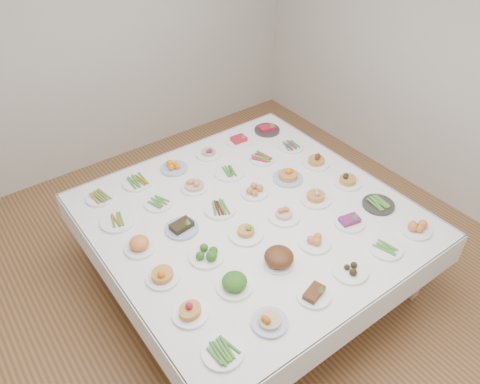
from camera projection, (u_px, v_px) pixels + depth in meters
room_envelope at (231, 97)px, 3.02m from camera, size 5.02×5.02×2.81m
display_table at (251, 220)px, 3.80m from camera, size 2.37×2.37×0.75m
dish_0 at (223, 351)px, 2.76m from camera, size 0.25×0.25×0.06m
dish_1 at (270, 318)px, 2.91m from camera, size 0.24×0.24×0.13m
dish_2 at (314, 293)px, 3.08m from camera, size 0.23×0.23×0.10m
dish_3 at (350, 268)px, 3.26m from camera, size 0.25×0.25×0.09m
dish_4 at (386, 248)px, 3.43m from camera, size 0.24×0.24×0.05m
dish_5 at (416, 226)px, 3.57m from camera, size 0.24×0.24×0.11m
dish_6 at (190, 309)px, 2.96m from camera, size 0.23×0.23×0.13m
dish_7 at (234, 281)px, 3.12m from camera, size 0.24×0.24×0.15m
dish_8 at (279, 257)px, 3.30m from camera, size 0.25×0.25×0.15m
dish_9 at (315, 240)px, 3.47m from camera, size 0.23×0.23×0.10m
dish_10 at (350, 220)px, 3.65m from camera, size 0.24×0.24×0.10m
dish_11 at (379, 203)px, 3.82m from camera, size 0.26×0.26×0.06m
dish_12 at (162, 273)px, 3.19m from camera, size 0.24×0.23×0.14m
dish_13 at (206, 252)px, 3.35m from camera, size 0.25×0.25×0.12m
dish_14 at (246, 230)px, 3.53m from camera, size 0.26×0.26×0.13m
dish_15 at (284, 212)px, 3.69m from camera, size 0.25×0.25×0.13m
dish_16 at (316, 195)px, 3.86m from camera, size 0.26×0.26×0.13m
dish_17 at (348, 179)px, 4.04m from camera, size 0.23×0.23×0.12m
dish_18 at (139, 244)px, 3.42m from camera, size 0.23×0.23×0.12m
dish_19 at (182, 225)px, 3.59m from camera, size 0.26×0.26×0.12m
dish_20 at (220, 208)px, 3.78m from camera, size 0.26×0.25×0.06m
dish_21 at (255, 190)px, 3.93m from camera, size 0.23×0.23×0.10m
dish_22 at (288, 173)px, 4.08m from camera, size 0.26×0.26×0.15m
dish_23 at (316, 159)px, 4.26m from camera, size 0.24×0.24×0.13m
dish_24 at (117, 220)px, 3.67m from camera, size 0.27×0.27×0.06m
dish_25 at (158, 203)px, 3.84m from camera, size 0.23×0.23×0.05m
dish_26 at (194, 183)px, 3.98m from camera, size 0.23×0.23×0.13m
dish_27 at (229, 172)px, 4.17m from camera, size 0.27×0.26×0.06m
dish_28 at (262, 158)px, 4.34m from camera, size 0.24×0.23×0.06m
dish_29 at (291, 146)px, 4.50m from camera, size 0.24×0.24×0.05m
dish_30 at (100, 197)px, 3.89m from camera, size 0.23×0.23×0.06m
dish_31 at (138, 181)px, 4.06m from camera, size 0.26×0.26×0.06m
dish_32 at (174, 166)px, 4.22m from camera, size 0.24×0.24×0.09m
dish_33 at (209, 150)px, 4.38m from camera, size 0.24×0.24×0.12m
dish_34 at (239, 139)px, 4.56m from camera, size 0.24×0.24×0.11m
dish_35 at (267, 127)px, 4.73m from camera, size 0.25×0.25×0.12m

